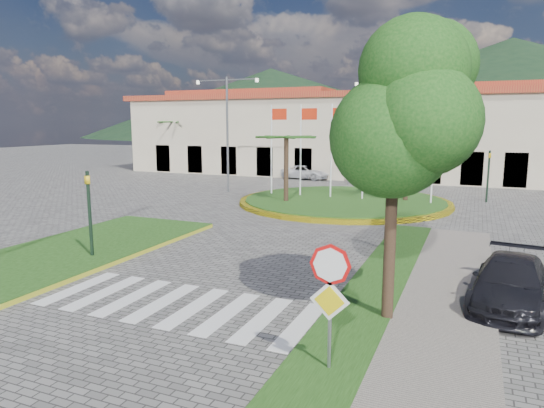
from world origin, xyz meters
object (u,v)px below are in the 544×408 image
at_px(car_dark_a, 379,172).
at_px(car_side_right, 510,282).
at_px(deciduous_tree, 395,109).
at_px(car_dark_b, 470,176).
at_px(stop_sign, 330,288).
at_px(white_van, 306,172).
at_px(roundabout_island, 344,201).

distance_m(car_dark_a, car_side_right, 30.19).
bearing_deg(car_dark_a, car_side_right, -172.14).
relative_size(deciduous_tree, car_dark_a, 1.89).
distance_m(deciduous_tree, car_dark_b, 31.35).
xyz_separation_m(car_dark_a, car_side_right, (8.87, -28.85, 0.03)).
bearing_deg(deciduous_tree, car_side_right, 40.93).
relative_size(stop_sign, white_van, 0.62).
height_order(white_van, car_side_right, car_side_right).
bearing_deg(car_side_right, deciduous_tree, -131.80).
bearing_deg(white_van, roundabout_island, -142.98).
distance_m(roundabout_island, car_dark_a, 14.32).
height_order(deciduous_tree, white_van, deciduous_tree).
relative_size(roundabout_island, deciduous_tree, 1.87).
xyz_separation_m(white_van, car_dark_a, (5.89, 2.72, 0.02)).
relative_size(deciduous_tree, car_dark_b, 2.00).
bearing_deg(stop_sign, white_van, 109.72).
distance_m(roundabout_island, white_van, 13.26).
distance_m(deciduous_tree, car_side_right, 5.88).
bearing_deg(white_van, deciduous_tree, -149.39).
distance_m(white_van, car_dark_b, 13.49).
height_order(deciduous_tree, car_dark_b, deciduous_tree).
distance_m(white_van, car_dark_a, 6.49).
xyz_separation_m(deciduous_tree, white_van, (-11.94, 28.58, -4.58)).
xyz_separation_m(deciduous_tree, car_side_right, (2.82, 2.45, -4.53)).
distance_m(car_dark_b, car_side_right, 28.57).
xyz_separation_m(roundabout_island, stop_sign, (4.90, -20.04, 1.62)).
bearing_deg(car_side_right, car_dark_a, 114.37).
height_order(white_van, car_dark_b, white_van).
bearing_deg(white_van, car_dark_a, -57.25).
xyz_separation_m(roundabout_island, car_side_right, (8.32, -14.55, 0.47)).
xyz_separation_m(car_dark_a, car_dark_b, (7.39, -0.33, -0.06)).
height_order(car_dark_a, car_dark_b, car_dark_a).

